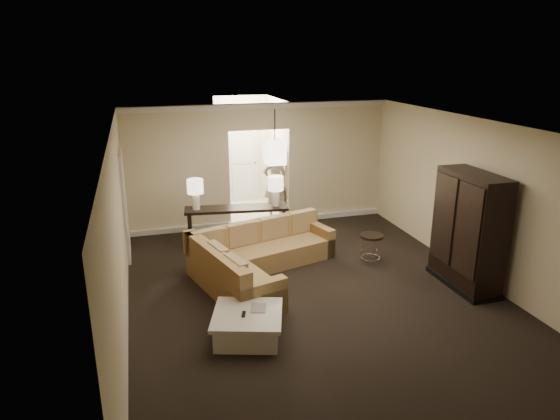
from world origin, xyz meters
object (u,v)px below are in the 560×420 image
object	(u,v)px
armoire	(468,233)
drink_table	(371,243)
console_table	(237,222)
person	(275,178)
sectional_sofa	(256,258)
coffee_table	(248,325)

from	to	relation	value
armoire	drink_table	distance (m)	1.82
console_table	person	distance (m)	1.99
sectional_sofa	armoire	world-z (taller)	armoire
sectional_sofa	console_table	distance (m)	1.60
coffee_table	drink_table	xyz separation A→B (m)	(2.84, 1.92, 0.21)
coffee_table	person	size ratio (longest dim) A/B	0.61
console_table	person	xyz separation A→B (m)	(1.24, 1.47, 0.51)
armoire	drink_table	size ratio (longest dim) A/B	3.55
coffee_table	console_table	size ratio (longest dim) A/B	0.56
drink_table	person	xyz separation A→B (m)	(-1.03, 3.10, 0.59)
console_table	person	bearing A→B (deg)	57.40
coffee_table	drink_table	world-z (taller)	drink_table
console_table	drink_table	size ratio (longest dim) A/B	3.83
coffee_table	console_table	world-z (taller)	console_table
sectional_sofa	drink_table	world-z (taller)	sectional_sofa
coffee_table	drink_table	bearing A→B (deg)	34.08
sectional_sofa	person	world-z (taller)	person
armoire	coffee_table	bearing A→B (deg)	-171.48
sectional_sofa	drink_table	xyz separation A→B (m)	(2.25, -0.05, 0.07)
console_table	coffee_table	bearing A→B (deg)	-91.48
sectional_sofa	drink_table	distance (m)	2.25
sectional_sofa	coffee_table	distance (m)	2.06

